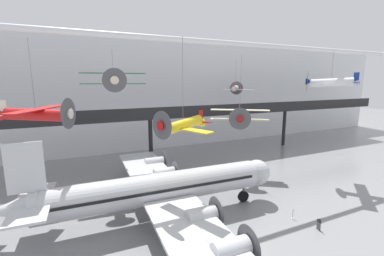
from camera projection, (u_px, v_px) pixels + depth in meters
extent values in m
plane|color=gray|center=(234.00, 247.00, 21.97)|extent=(260.00, 260.00, 0.00)
cube|color=silver|center=(136.00, 95.00, 52.09)|extent=(140.00, 3.00, 22.73)
cube|color=black|center=(151.00, 116.00, 42.61)|extent=(110.00, 3.20, 0.90)
cube|color=black|center=(154.00, 111.00, 41.05)|extent=(110.00, 0.12, 1.10)
cylinder|color=black|center=(151.00, 140.00, 44.26)|extent=(0.70, 0.70, 7.91)
cylinder|color=black|center=(284.00, 128.00, 56.66)|extent=(0.70, 0.70, 7.91)
cylinder|color=silver|center=(187.00, 40.00, 27.57)|extent=(120.00, 0.60, 0.60)
cylinder|color=silver|center=(158.00, 188.00, 25.84)|extent=(22.29, 3.79, 3.05)
sphere|color=silver|center=(257.00, 172.00, 30.45)|extent=(2.99, 2.99, 2.99)
cone|color=silver|center=(12.00, 210.00, 21.12)|extent=(4.06, 2.94, 2.81)
cube|color=black|center=(158.00, 186.00, 25.78)|extent=(20.75, 3.80, 0.27)
cube|color=silver|center=(146.00, 168.00, 34.08)|extent=(5.63, 14.36, 0.28)
cube|color=silver|center=(200.00, 241.00, 18.42)|extent=(5.63, 14.36, 0.28)
cylinder|color=silver|center=(164.00, 173.00, 31.83)|extent=(2.63, 1.55, 1.47)
cylinder|color=#4C4C51|center=(175.00, 172.00, 32.37)|extent=(0.15, 2.79, 2.79)
cylinder|color=silver|center=(154.00, 162.00, 36.21)|extent=(2.63, 1.55, 1.47)
cylinder|color=#4C4C51|center=(164.00, 161.00, 36.75)|extent=(0.15, 2.79, 2.79)
cylinder|color=silver|center=(201.00, 216.00, 21.84)|extent=(2.63, 1.55, 1.47)
cylinder|color=#4C4C51|center=(216.00, 212.00, 22.38)|extent=(0.15, 2.79, 2.79)
cylinder|color=silver|center=(231.00, 249.00, 17.46)|extent=(2.63, 1.55, 1.47)
cylinder|color=#4C4C51|center=(248.00, 244.00, 18.00)|extent=(0.15, 2.79, 2.79)
cube|color=silver|center=(25.00, 168.00, 20.97)|extent=(2.84, 0.29, 4.28)
cube|color=silver|center=(33.00, 202.00, 21.63)|extent=(3.10, 8.03, 0.20)
cylinder|color=#4C4C51|center=(243.00, 192.00, 30.14)|extent=(0.20, 0.20, 1.21)
cylinder|color=black|center=(243.00, 196.00, 30.25)|extent=(1.31, 0.42, 1.30)
cylinder|color=#4C4C51|center=(155.00, 198.00, 28.53)|extent=(0.20, 0.20, 1.21)
cylinder|color=black|center=(155.00, 203.00, 28.64)|extent=(1.31, 0.42, 1.30)
cylinder|color=#4C4C51|center=(168.00, 219.00, 24.10)|extent=(0.20, 0.20, 1.21)
cylinder|color=black|center=(168.00, 225.00, 24.21)|extent=(1.31, 0.42, 1.30)
cylinder|color=#1E6B33|center=(113.00, 80.00, 33.65)|extent=(1.64, 5.48, 1.13)
cone|color=beige|center=(114.00, 80.00, 31.02)|extent=(1.09, 0.99, 1.01)
cylinder|color=#4C4C51|center=(115.00, 80.00, 30.83)|extent=(2.90, 0.32, 2.91)
cone|color=#1E6B33|center=(113.00, 80.00, 36.09)|extent=(1.09, 1.53, 0.95)
cube|color=#1E6B33|center=(113.00, 73.00, 33.18)|extent=(8.25, 2.10, 0.10)
cube|color=#1E6B33|center=(114.00, 84.00, 33.42)|extent=(8.25, 2.10, 0.10)
cube|color=beige|center=(112.00, 76.00, 36.28)|extent=(0.12, 0.66, 1.34)
cube|color=beige|center=(113.00, 80.00, 36.40)|extent=(2.96, 0.94, 0.06)
cylinder|color=slate|center=(113.00, 63.00, 33.24)|extent=(0.04, 0.04, 3.38)
cylinder|color=silver|center=(235.00, 88.00, 51.36)|extent=(4.01, 4.60, 1.12)
cone|color=red|center=(236.00, 88.00, 53.89)|extent=(1.26, 1.25, 0.94)
cylinder|color=#4C4C51|center=(236.00, 88.00, 54.07)|extent=(2.14, 1.75, 2.73)
cone|color=silver|center=(234.00, 88.00, 49.00)|extent=(1.55, 1.62, 0.91)
cube|color=silver|center=(235.00, 90.00, 51.71)|extent=(6.72, 5.77, 0.10)
cube|color=red|center=(234.00, 85.00, 48.60)|extent=(0.43, 0.52, 1.26)
cube|color=red|center=(234.00, 89.00, 48.71)|extent=(2.51, 2.20, 0.06)
cylinder|color=slate|center=(236.00, 73.00, 50.82)|extent=(0.04, 0.04, 4.92)
cylinder|color=silver|center=(331.00, 82.00, 36.30)|extent=(4.42, 4.93, 1.41)
cone|color=navy|center=(309.00, 81.00, 37.47)|extent=(1.36, 1.35, 1.02)
cylinder|color=#4C4C51|center=(307.00, 81.00, 37.55)|extent=(2.27, 1.93, 2.94)
cone|color=silver|center=(353.00, 84.00, 35.22)|extent=(1.71, 1.77, 1.04)
cube|color=silver|center=(328.00, 85.00, 36.50)|extent=(7.16, 6.34, 0.10)
cube|color=navy|center=(356.00, 77.00, 34.93)|extent=(0.48, 0.55, 1.36)
cube|color=navy|center=(356.00, 82.00, 35.05)|extent=(2.67, 2.41, 0.06)
cylinder|color=slate|center=(333.00, 65.00, 35.87)|extent=(0.04, 0.04, 3.67)
cylinder|color=yellow|center=(183.00, 125.00, 23.76)|extent=(4.66, 2.68, 1.41)
cone|color=red|center=(163.00, 125.00, 21.98)|extent=(1.03, 1.08, 0.86)
cylinder|color=#4C4C51|center=(162.00, 125.00, 21.85)|extent=(1.00, 2.29, 2.47)
cone|color=yellow|center=(199.00, 124.00, 25.43)|extent=(1.52, 1.25, 0.93)
cube|color=yellow|center=(181.00, 128.00, 23.61)|extent=(3.72, 6.83, 0.10)
cube|color=red|center=(201.00, 116.00, 25.49)|extent=(0.54, 0.27, 1.14)
cube|color=red|center=(201.00, 122.00, 25.59)|extent=(1.47, 2.50, 0.06)
cylinder|color=slate|center=(183.00, 79.00, 23.01)|extent=(0.04, 0.04, 7.44)
cylinder|color=red|center=(36.00, 115.00, 24.56)|extent=(5.59, 3.39, 1.36)
cone|color=silver|center=(66.00, 114.00, 24.54)|extent=(1.27, 1.33, 1.04)
cylinder|color=#4C4C51|center=(68.00, 114.00, 24.54)|extent=(1.29, 2.75, 3.01)
cone|color=red|center=(8.00, 116.00, 24.58)|extent=(1.80, 1.53, 1.04)
cube|color=red|center=(39.00, 109.00, 24.46)|extent=(4.75, 8.23, 0.10)
cube|color=silver|center=(3.00, 108.00, 24.44)|extent=(0.64, 0.34, 1.39)
cube|color=silver|center=(4.00, 115.00, 24.56)|extent=(1.87, 3.02, 0.06)
cylinder|color=slate|center=(31.00, 74.00, 23.87)|extent=(0.04, 0.04, 6.57)
cylinder|color=beige|center=(240.00, 116.00, 39.42)|extent=(4.24, 5.49, 1.24)
cone|color=maroon|center=(240.00, 119.00, 36.46)|extent=(1.44, 1.40, 1.08)
cylinder|color=#4C4C51|center=(240.00, 119.00, 36.26)|extent=(2.62, 1.78, 3.13)
cone|color=beige|center=(239.00, 114.00, 42.17)|extent=(1.72, 1.87, 1.03)
cube|color=beige|center=(240.00, 110.00, 38.90)|extent=(8.07, 6.07, 0.10)
cube|color=beige|center=(239.00, 119.00, 39.16)|extent=(8.07, 6.07, 0.10)
cube|color=maroon|center=(239.00, 109.00, 42.38)|extent=(0.44, 0.62, 1.44)
cube|color=maroon|center=(239.00, 113.00, 42.51)|extent=(2.99, 2.33, 0.06)
cylinder|color=slate|center=(241.00, 84.00, 38.54)|extent=(0.04, 0.04, 8.53)
cylinder|color=#B2B5BA|center=(292.00, 218.00, 26.60)|extent=(0.36, 0.36, 0.04)
cylinder|color=#B2B5BA|center=(293.00, 214.00, 26.52)|extent=(0.07, 0.07, 0.95)
sphere|color=#B2B5BA|center=(293.00, 209.00, 26.42)|extent=(0.10, 0.10, 0.10)
cube|color=#4C4C51|center=(319.00, 226.00, 24.56)|extent=(0.28, 0.43, 0.70)
cube|color=#232326|center=(319.00, 221.00, 24.46)|extent=(0.28, 0.75, 0.73)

